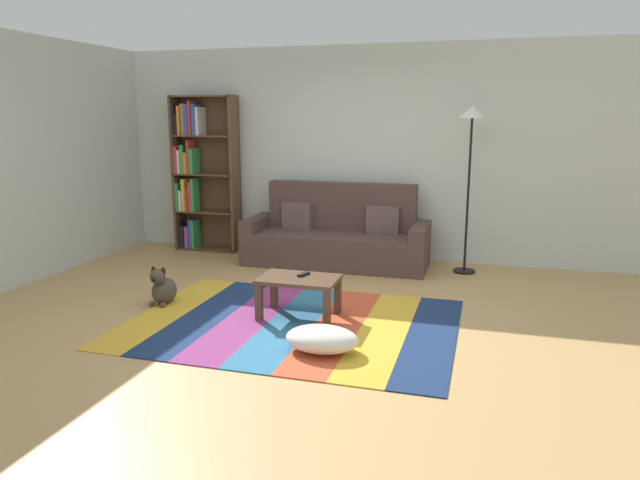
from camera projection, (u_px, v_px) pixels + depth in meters
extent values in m
plane|color=tan|center=(312.00, 318.00, 5.39)|extent=(14.00, 14.00, 0.00)
cube|color=silver|center=(370.00, 154.00, 7.50)|extent=(6.80, 0.10, 2.70)
cube|color=silver|center=(49.00, 158.00, 6.74)|extent=(0.10, 5.50, 2.70)
cube|color=gold|center=(169.00, 310.00, 5.57)|extent=(0.41, 2.14, 0.01)
cube|color=navy|center=(208.00, 314.00, 5.46)|extent=(0.41, 2.14, 0.01)
cube|color=#843370|center=(249.00, 319.00, 5.34)|extent=(0.41, 2.14, 0.01)
cube|color=teal|center=(292.00, 323.00, 5.23)|extent=(0.41, 2.14, 0.01)
cube|color=#C64C2D|center=(336.00, 328.00, 5.12)|extent=(0.41, 2.14, 0.01)
cube|color=gold|center=(383.00, 332.00, 5.01)|extent=(0.41, 2.14, 0.01)
cube|color=navy|center=(431.00, 337.00, 4.89)|extent=(0.41, 2.14, 0.01)
cube|color=#4C3833|center=(335.00, 249.00, 7.25)|extent=(1.90, 0.80, 0.40)
cube|color=#4C3833|center=(342.00, 206.00, 7.43)|extent=(1.90, 0.20, 0.60)
cube|color=#4C3833|center=(258.00, 238.00, 7.52)|extent=(0.18, 0.80, 0.56)
cube|color=#4C3833|center=(420.00, 248.00, 6.95)|extent=(0.18, 0.80, 0.56)
cube|color=brown|center=(298.00, 216.00, 7.50)|extent=(0.42, 0.19, 0.36)
cube|color=brown|center=(382.00, 221.00, 7.20)|extent=(0.42, 0.19, 0.36)
cube|color=brown|center=(177.00, 173.00, 8.05)|extent=(0.04, 0.28, 2.09)
cube|color=brown|center=(235.00, 175.00, 7.81)|extent=(0.04, 0.28, 2.09)
cube|color=brown|center=(210.00, 173.00, 8.06)|extent=(0.90, 0.01, 2.09)
cube|color=brown|center=(209.00, 248.00, 8.15)|extent=(0.86, 0.28, 0.02)
cube|color=brown|center=(207.00, 212.00, 8.04)|extent=(0.86, 0.28, 0.02)
cube|color=brown|center=(206.00, 174.00, 7.93)|extent=(0.86, 0.28, 0.02)
cube|color=brown|center=(204.00, 136.00, 7.83)|extent=(0.86, 0.28, 0.02)
cube|color=brown|center=(203.00, 96.00, 7.72)|extent=(0.86, 0.28, 0.02)
cube|color=black|center=(181.00, 234.00, 8.17)|extent=(0.04, 0.16, 0.37)
cube|color=black|center=(185.00, 236.00, 8.17)|extent=(0.05, 0.18, 0.30)
cube|color=purple|center=(190.00, 236.00, 8.17)|extent=(0.05, 0.22, 0.29)
cube|color=#334CB2|center=(193.00, 233.00, 8.14)|extent=(0.04, 0.22, 0.40)
cube|color=green|center=(196.00, 233.00, 8.13)|extent=(0.03, 0.21, 0.39)
cube|color=green|center=(179.00, 197.00, 8.07)|extent=(0.03, 0.17, 0.38)
cube|color=silver|center=(184.00, 200.00, 8.10)|extent=(0.04, 0.25, 0.28)
cube|color=gold|center=(187.00, 194.00, 8.07)|extent=(0.05, 0.25, 0.44)
cube|color=red|center=(189.00, 199.00, 8.03)|extent=(0.03, 0.17, 0.31)
cube|color=red|center=(193.00, 196.00, 8.05)|extent=(0.04, 0.25, 0.40)
cube|color=green|center=(195.00, 195.00, 8.00)|extent=(0.04, 0.19, 0.45)
cube|color=red|center=(178.00, 160.00, 7.96)|extent=(0.05, 0.19, 0.37)
cube|color=silver|center=(183.00, 161.00, 7.99)|extent=(0.04, 0.25, 0.32)
cube|color=green|center=(184.00, 159.00, 7.93)|extent=(0.04, 0.17, 0.38)
cube|color=orange|center=(188.00, 163.00, 7.95)|extent=(0.05, 0.22, 0.28)
cube|color=red|center=(192.00, 157.00, 7.93)|extent=(0.03, 0.25, 0.45)
cube|color=green|center=(194.00, 161.00, 7.92)|extent=(0.05, 0.22, 0.34)
cube|color=black|center=(177.00, 120.00, 7.88)|extent=(0.04, 0.23, 0.41)
cube|color=black|center=(179.00, 124.00, 7.87)|extent=(0.03, 0.21, 0.28)
cube|color=orange|center=(182.00, 120.00, 7.85)|extent=(0.04, 0.21, 0.39)
cube|color=#8C6647|center=(185.00, 119.00, 7.81)|extent=(0.05, 0.17, 0.41)
cube|color=#334CB2|center=(190.00, 120.00, 7.82)|extent=(0.05, 0.23, 0.41)
cube|color=red|center=(192.00, 118.00, 7.79)|extent=(0.04, 0.20, 0.45)
cube|color=#334CB2|center=(196.00, 120.00, 7.78)|extent=(0.05, 0.21, 0.40)
cube|color=silver|center=(201.00, 121.00, 7.79)|extent=(0.04, 0.24, 0.37)
cube|color=#513826|center=(299.00, 279.00, 5.31)|extent=(0.71, 0.46, 0.04)
cube|color=#513826|center=(259.00, 302.00, 5.26)|extent=(0.06, 0.06, 0.34)
cube|color=#513826|center=(327.00, 309.00, 5.08)|extent=(0.06, 0.06, 0.34)
cube|color=#513826|center=(274.00, 290.00, 5.62)|extent=(0.06, 0.06, 0.34)
cube|color=#513826|center=(338.00, 296.00, 5.44)|extent=(0.06, 0.06, 0.34)
ellipsoid|color=white|center=(322.00, 339.00, 4.58)|extent=(0.58, 0.41, 0.20)
ellipsoid|color=#473D33|center=(164.00, 291.00, 5.77)|extent=(0.22, 0.30, 0.26)
sphere|color=#473D33|center=(158.00, 277.00, 5.63)|extent=(0.15, 0.15, 0.15)
ellipsoid|color=black|center=(154.00, 279.00, 5.58)|extent=(0.06, 0.07, 0.05)
ellipsoid|color=black|center=(154.00, 270.00, 5.66)|extent=(0.05, 0.04, 0.08)
ellipsoid|color=black|center=(163.00, 271.00, 5.63)|extent=(0.05, 0.04, 0.08)
sphere|color=#473D33|center=(152.00, 304.00, 5.68)|extent=(0.06, 0.06, 0.06)
sphere|color=#473D33|center=(163.00, 305.00, 5.65)|extent=(0.06, 0.06, 0.06)
cylinder|color=black|center=(464.00, 271.00, 6.96)|extent=(0.26, 0.26, 0.02)
cylinder|color=black|center=(468.00, 196.00, 6.77)|extent=(0.03, 0.03, 1.78)
cone|color=white|center=(473.00, 112.00, 6.58)|extent=(0.32, 0.32, 0.14)
cube|color=black|center=(304.00, 274.00, 5.37)|extent=(0.09, 0.16, 0.02)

